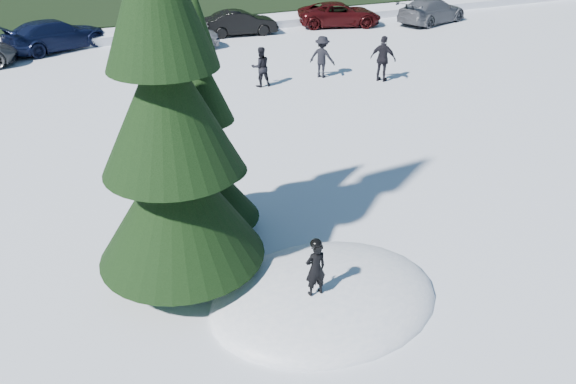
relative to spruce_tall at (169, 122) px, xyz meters
name	(u,v)px	position (x,y,z in m)	size (l,w,h in m)	color
ground	(324,299)	(2.20, -1.80, -3.32)	(200.00, 200.00, 0.00)	white
snow_mound	(324,299)	(2.20, -1.80, -3.32)	(4.48, 3.52, 0.96)	white
spruce_tall	(169,122)	(0.00, 0.00, 0.00)	(3.20, 3.20, 8.60)	#311F10
spruce_short	(205,147)	(1.00, 1.40, -1.22)	(2.20, 2.20, 5.37)	#311F10
child_skier	(315,269)	(1.83, -2.10, -2.30)	(0.39, 0.26, 1.08)	black
adult_0	(261,67)	(6.18, 10.91, -2.54)	(0.76, 0.59, 1.56)	black
adult_1	(383,59)	(10.91, 9.46, -2.41)	(1.06, 0.44, 1.82)	black
adult_2	(322,57)	(8.95, 10.99, -2.48)	(1.09, 0.63, 1.69)	black
car_3	(56,35)	(-0.58, 20.42, -2.60)	(2.02, 4.97, 1.44)	black
car_4	(175,36)	(4.57, 17.75, -2.59)	(1.72, 4.28, 1.46)	gray
car_5	(240,23)	(8.64, 19.66, -2.68)	(1.35, 3.87, 1.28)	black
car_6	(340,14)	(14.57, 19.41, -2.67)	(2.17, 4.70, 1.31)	#33090A
car_7	(432,11)	(19.83, 17.82, -2.62)	(1.95, 4.80, 1.39)	#56585E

